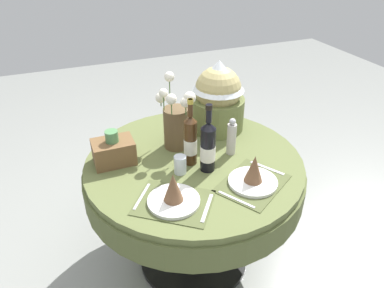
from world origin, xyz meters
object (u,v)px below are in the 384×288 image
at_px(place_setting_left, 174,195).
at_px(place_setting_right, 253,176).
at_px(pepper_mill, 231,138).
at_px(woven_basket_side_left, 114,151).
at_px(wine_bottle_centre, 208,146).
at_px(flower_vase, 176,122).
at_px(tumbler_near_right, 180,165).
at_px(dining_table, 194,180).
at_px(gift_tub_back_right, 218,94).
at_px(wine_bottle_left, 190,140).

relative_size(place_setting_left, place_setting_right, 1.00).
height_order(pepper_mill, woven_basket_side_left, pepper_mill).
relative_size(place_setting_left, pepper_mill, 2.00).
distance_m(wine_bottle_centre, woven_basket_side_left, 0.50).
relative_size(flower_vase, tumbler_near_right, 4.19).
relative_size(dining_table, pepper_mill, 5.57).
xyz_separation_m(dining_table, woven_basket_side_left, (-0.40, 0.13, 0.21)).
bearing_deg(wine_bottle_centre, dining_table, 105.81).
relative_size(pepper_mill, woven_basket_side_left, 1.01).
bearing_deg(woven_basket_side_left, place_setting_right, -36.48).
bearing_deg(pepper_mill, woven_basket_side_left, 166.45).
bearing_deg(gift_tub_back_right, wine_bottle_left, -134.38).
relative_size(wine_bottle_centre, pepper_mill, 1.71).
distance_m(wine_bottle_centre, tumbler_near_right, 0.17).
relative_size(place_setting_right, tumbler_near_right, 4.43).
xyz_separation_m(place_setting_left, pepper_mill, (0.43, 0.28, 0.05)).
relative_size(wine_bottle_left, pepper_mill, 1.72).
height_order(place_setting_left, wine_bottle_left, wine_bottle_left).
height_order(place_setting_right, wine_bottle_left, wine_bottle_left).
height_order(place_setting_right, woven_basket_side_left, woven_basket_side_left).
relative_size(dining_table, tumbler_near_right, 12.41).
relative_size(flower_vase, pepper_mill, 1.88).
relative_size(tumbler_near_right, gift_tub_back_right, 0.22).
bearing_deg(tumbler_near_right, flower_vase, 74.69).
distance_m(gift_tub_back_right, woven_basket_side_left, 0.70).
bearing_deg(gift_tub_back_right, place_setting_left, -130.07).
bearing_deg(wine_bottle_centre, flower_vase, 105.04).
xyz_separation_m(place_setting_right, flower_vase, (-0.23, 0.46, 0.11)).
height_order(tumbler_near_right, pepper_mill, pepper_mill).
bearing_deg(flower_vase, place_setting_right, -63.78).
bearing_deg(pepper_mill, place_setting_right, -94.92).
distance_m(place_setting_left, pepper_mill, 0.51).
bearing_deg(flower_vase, pepper_mill, -35.05).
bearing_deg(wine_bottle_centre, tumbler_near_right, 170.23).
xyz_separation_m(place_setting_right, woven_basket_side_left, (-0.59, 0.43, 0.02)).
xyz_separation_m(place_setting_right, wine_bottle_centre, (-0.16, 0.19, 0.09)).
bearing_deg(place_setting_right, wine_bottle_left, 127.44).
bearing_deg(dining_table, woven_basket_side_left, 161.80).
xyz_separation_m(flower_vase, gift_tub_back_right, (0.31, 0.12, 0.07)).
relative_size(dining_table, woven_basket_side_left, 5.62).
bearing_deg(wine_bottle_left, place_setting_right, -52.56).
distance_m(dining_table, wine_bottle_centre, 0.30).
height_order(place_setting_left, tumbler_near_right, place_setting_left).
xyz_separation_m(dining_table, tumbler_near_right, (-0.11, -0.08, 0.18)).
xyz_separation_m(flower_vase, pepper_mill, (0.25, -0.18, -0.06)).
distance_m(pepper_mill, gift_tub_back_right, 0.32).
bearing_deg(gift_tub_back_right, wine_bottle_centre, -121.10).
bearing_deg(tumbler_near_right, woven_basket_side_left, 143.37).
height_order(place_setting_left, wine_bottle_centre, wine_bottle_centre).
height_order(dining_table, tumbler_near_right, tumbler_near_right).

